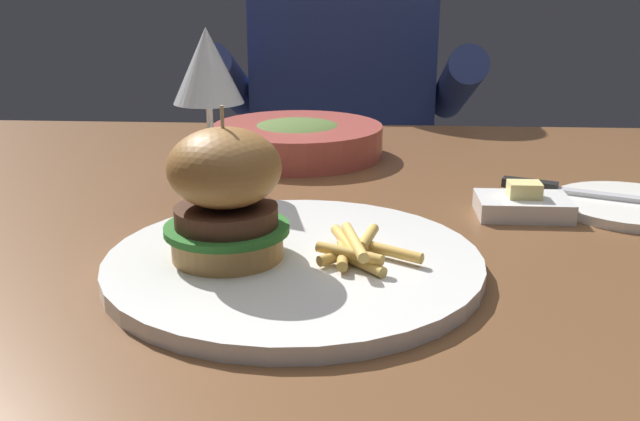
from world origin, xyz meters
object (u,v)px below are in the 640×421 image
at_px(diner_person, 342,181).
at_px(butter_dish, 523,205).
at_px(main_plate, 294,263).
at_px(table_knife, 581,192).
at_px(burger_sandwich, 225,194).
at_px(wine_glass, 208,71).
at_px(bread_plate, 630,206).
at_px(soup_bowl, 297,139).

bearing_deg(diner_person, butter_dish, -74.33).
xyz_separation_m(main_plate, table_knife, (0.29, 0.21, 0.01)).
height_order(burger_sandwich, diner_person, diner_person).
bearing_deg(wine_glass, diner_person, 80.48).
xyz_separation_m(table_knife, diner_person, (-0.28, 0.71, -0.19)).
distance_m(main_plate, burger_sandwich, 0.08).
bearing_deg(table_knife, diner_person, 111.78).
bearing_deg(bread_plate, burger_sandwich, -153.79).
height_order(bread_plate, soup_bowl, soup_bowl).
xyz_separation_m(bread_plate, diner_person, (-0.33, 0.73, -0.18)).
bearing_deg(bread_plate, main_plate, -151.11).
distance_m(table_knife, diner_person, 0.79).
bearing_deg(main_plate, wine_glass, 119.06).
bearing_deg(table_knife, bread_plate, -22.76).
bearing_deg(soup_bowl, table_knife, -31.65).
distance_m(main_plate, bread_plate, 0.39).
relative_size(burger_sandwich, diner_person, 0.11).
bearing_deg(butter_dish, table_knife, 32.30).
bearing_deg(burger_sandwich, butter_dish, 31.32).
distance_m(wine_glass, diner_person, 0.79).
bearing_deg(table_knife, main_plate, -144.83).
height_order(burger_sandwich, bread_plate, burger_sandwich).
height_order(main_plate, bread_plate, main_plate).
xyz_separation_m(burger_sandwich, wine_glass, (-0.06, 0.20, 0.07)).
bearing_deg(table_knife, soup_bowl, 148.35).
xyz_separation_m(main_plate, diner_person, (0.01, 0.92, -0.18)).
bearing_deg(wine_glass, table_knife, 1.38).
bearing_deg(soup_bowl, main_plate, -85.01).
height_order(main_plate, table_knife, table_knife).
bearing_deg(wine_glass, butter_dish, -6.12).
relative_size(burger_sandwich, wine_glass, 0.67).
bearing_deg(main_plate, burger_sandwich, -173.17).
distance_m(bread_plate, table_knife, 0.05).
height_order(wine_glass, butter_dish, wine_glass).
bearing_deg(soup_bowl, butter_dish, -43.93).
bearing_deg(soup_bowl, burger_sandwich, -92.56).
relative_size(burger_sandwich, table_knife, 0.63).
xyz_separation_m(burger_sandwich, bread_plate, (0.39, 0.19, -0.06)).
xyz_separation_m(bread_plate, butter_dish, (-0.12, -0.03, 0.01)).
distance_m(wine_glass, butter_dish, 0.36).
height_order(table_knife, diner_person, diner_person).
height_order(soup_bowl, diner_person, diner_person).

